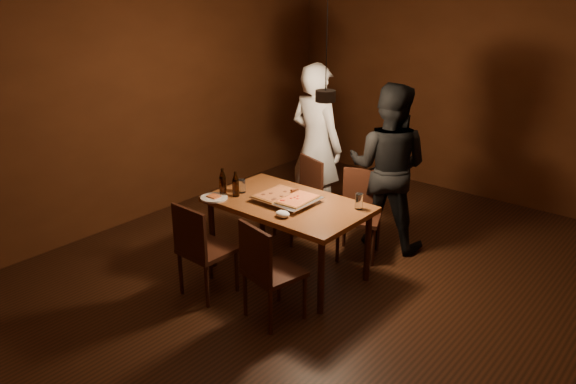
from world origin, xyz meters
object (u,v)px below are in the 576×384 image
Objects in this scene: beer_bottle_a at (223,182)px; diner_dark at (388,168)px; dining_table at (288,209)px; plate_slice at (214,197)px; pendant_lamp at (325,95)px; pizza_tray at (287,199)px; beer_bottle_b at (236,184)px; chair_near_right at (266,264)px; chair_far_left at (303,191)px; diner_white at (316,146)px; chair_near_left at (200,243)px; chair_far_right at (361,205)px.

diner_dark reaches higher than beer_bottle_a.
plate_slice reaches higher than dining_table.
pendant_lamp is (0.85, 0.48, 0.88)m from beer_bottle_a.
pizza_tray is at bearing 22.10° from beer_bottle_a.
beer_bottle_b is at bearing 18.69° from beer_bottle_a.
chair_near_right is 0.28× the size of diner_dark.
diner_white is (-0.11, 0.38, 0.40)m from chair_far_left.
plate_slice is (-0.59, -0.38, -0.01)m from pizza_tray.
chair_near_left and chair_near_right have the same top height.
chair_far_left is at bearing 118.38° from pizza_tray.
pendant_lamp is at bearing 61.06° from chair_far_right.
chair_far_left reaches higher than dining_table.
beer_bottle_b is 0.24m from plate_slice.
diner_dark is at bearing 54.17° from beer_bottle_a.
diner_white is at bearing 114.97° from dining_table.
pizza_tray is 1.04m from pendant_lamp.
diner_white reaches higher than plate_slice.
pizza_tray is 2.21× the size of beer_bottle_b.
chair_near_left is 1.84× the size of beer_bottle_a.
chair_far_right is at bearing -157.61° from chair_far_left.
chair_near_left is 1.71m from pendant_lamp.
pendant_lamp is at bearing 29.09° from beer_bottle_a.
chair_far_right is 0.98m from diner_white.
beer_bottle_a is at bearing 38.18° from diner_dark.
chair_near_right is 0.45× the size of pendant_lamp.
chair_far_left is 1.72m from chair_near_right.
beer_bottle_b is at bearing 105.30° from chair_near_left.
plate_slice is at bearing -147.16° from pizza_tray.
diner_white is 1.45m from pendant_lamp.
pendant_lamp reaches higher than plate_slice.
chair_far_right is at bearing 162.31° from diner_white.
chair_near_left is at bearing 99.60° from diner_white.
diner_white is at bearing 114.90° from pizza_tray.
chair_near_left is at bearing 111.63° from chair_far_left.
dining_table is at bearing 46.35° from chair_far_right.
chair_far_left is at bearing 94.62° from chair_near_left.
chair_far_right is 0.29× the size of diner_white.
chair_near_right is 1.08m from beer_bottle_b.
pendant_lamp reaches higher than diner_white.
beer_bottle_a reaches higher than chair_far_right.
diner_dark is (0.93, 0.01, -0.06)m from diner_white.
chair_far_left is at bearing 118.68° from dining_table.
pizza_tray is (-0.40, 0.75, 0.24)m from chair_near_right.
diner_white reaches higher than chair_far_right.
chair_near_left is 0.73m from beer_bottle_a.
pizza_tray is 1.23m from diner_dark.
chair_near_right is 1.93m from diner_dark.
diner_dark is at bearing 70.91° from dining_table.
chair_far_right is at bearing 105.15° from chair_near_right.
beer_bottle_a is at bearing -150.91° from pendant_lamp.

